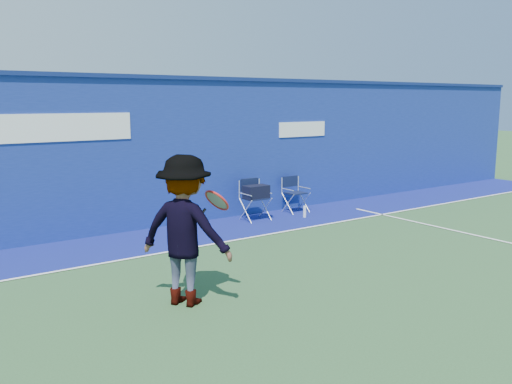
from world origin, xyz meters
TOP-DOWN VIEW (x-y plane):
  - ground at (0.00, 0.00)m, footprint 80.00×80.00m
  - stadium_wall at (-0.00, 5.20)m, footprint 24.00×0.50m
  - out_of_bounds_strip at (0.00, 4.10)m, footprint 24.00×1.80m
  - court_lines at (0.00, 0.60)m, footprint 24.00×12.00m
  - directors_chair_left at (1.82, 4.43)m, footprint 0.53×0.49m
  - directors_chair_right at (3.10, 4.61)m, footprint 0.49×0.44m
  - water_bottle at (2.87, 4.00)m, footprint 0.07×0.07m
  - tennis_player at (-1.72, 0.93)m, footprint 1.29×1.43m

SIDE VIEW (x-z plane):
  - ground at x=0.00m, z-range 0.00..0.00m
  - out_of_bounds_strip at x=0.00m, z-range 0.00..0.01m
  - court_lines at x=0.00m, z-range 0.01..0.01m
  - water_bottle at x=2.87m, z-range 0.00..0.26m
  - directors_chair_right at x=3.10m, z-range -0.15..0.67m
  - directors_chair_left at x=1.82m, z-range -0.07..0.83m
  - tennis_player at x=-1.72m, z-range 0.00..1.92m
  - stadium_wall at x=0.00m, z-range 0.01..3.09m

